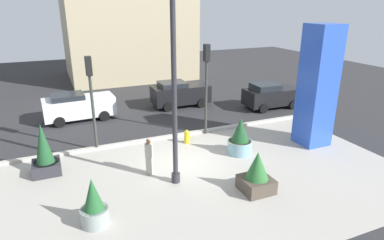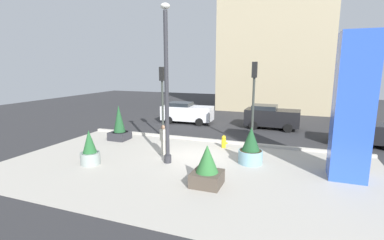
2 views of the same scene
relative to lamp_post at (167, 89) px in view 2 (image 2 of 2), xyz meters
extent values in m
plane|color=#2D2D30|center=(1.04, 5.50, -3.70)|extent=(60.00, 60.00, 0.00)
cube|color=#ADA89E|center=(1.04, -0.50, -3.70)|extent=(18.00, 10.00, 0.02)
cube|color=#B7B2A8|center=(1.04, 4.62, -3.62)|extent=(18.00, 0.24, 0.16)
cylinder|color=#2D2D33|center=(0.00, 0.00, -3.50)|extent=(0.36, 0.36, 0.40)
cylinder|color=#2D2D33|center=(0.00, 0.00, -0.07)|extent=(0.20, 0.20, 7.26)
ellipsoid|color=silver|center=(0.00, 0.00, 3.74)|extent=(0.44, 0.44, 0.28)
cube|color=blue|center=(8.05, 1.00, -0.63)|extent=(1.44, 1.44, 6.14)
cube|color=#4C4238|center=(2.67, -1.91, -3.41)|extent=(1.19, 1.19, 0.58)
cylinder|color=#382819|center=(2.67, -1.91, -3.15)|extent=(1.13, 1.13, 0.04)
cone|color=#2D6B33|center=(2.67, -1.91, -2.57)|extent=(0.91, 0.91, 1.12)
cylinder|color=gray|center=(-3.47, -1.55, -3.40)|extent=(0.95, 0.95, 0.61)
cylinder|color=#382819|center=(-3.47, -1.55, -3.12)|extent=(0.88, 0.88, 0.04)
cone|color=#235B2D|center=(-3.47, -1.55, -2.53)|extent=(0.67, 0.67, 1.13)
cylinder|color=#7AA8B7|center=(3.88, 1.37, -3.37)|extent=(1.19, 1.19, 0.68)
cylinder|color=#382819|center=(3.88, 1.37, -3.05)|extent=(1.10, 1.10, 0.04)
cone|color=#1E4C28|center=(3.88, 1.37, -2.44)|extent=(0.89, 0.89, 1.17)
cube|color=#2D2D33|center=(-4.91, 2.96, -3.43)|extent=(1.16, 1.16, 0.54)
cylinder|color=#382819|center=(-4.91, 2.96, -3.18)|extent=(1.10, 1.10, 0.04)
cone|color=#1E4C28|center=(-4.91, 2.96, -2.28)|extent=(0.76, 0.76, 1.77)
cylinder|color=gold|center=(1.97, 3.56, -3.43)|extent=(0.26, 0.26, 0.55)
sphere|color=gold|center=(1.97, 3.56, -3.07)|extent=(0.24, 0.24, 0.24)
cylinder|color=gold|center=(2.14, 3.56, -3.40)|extent=(0.12, 0.10, 0.10)
cylinder|color=#333833|center=(-2.54, 4.59, -1.79)|extent=(0.14, 0.14, 3.83)
cube|color=black|center=(-2.54, 4.59, 0.58)|extent=(0.28, 0.32, 0.90)
sphere|color=green|center=(-2.54, 4.76, 0.58)|extent=(0.18, 0.18, 0.18)
cylinder|color=#333833|center=(3.48, 4.41, -1.64)|extent=(0.14, 0.14, 4.12)
cube|color=black|center=(3.48, 4.41, 0.87)|extent=(0.28, 0.32, 0.90)
sphere|color=green|center=(3.48, 4.58, 1.14)|extent=(0.18, 0.18, 0.18)
cube|color=silver|center=(-2.81, 9.76, -2.84)|extent=(4.37, 1.99, 1.17)
cube|color=#1E2328|center=(-3.45, 9.73, -2.11)|extent=(2.00, 1.66, 0.30)
cylinder|color=black|center=(-1.52, 10.72, -3.38)|extent=(0.65, 0.25, 0.64)
cylinder|color=black|center=(-1.44, 8.94, -3.38)|extent=(0.65, 0.25, 0.64)
cylinder|color=black|center=(-4.18, 10.58, -3.38)|extent=(0.65, 0.25, 0.64)
cylinder|color=black|center=(-4.09, 8.80, -3.38)|extent=(0.65, 0.25, 0.64)
cube|color=black|center=(9.92, 7.09, -2.88)|extent=(3.97, 1.90, 1.09)
cube|color=#1E2328|center=(9.34, 7.11, -2.14)|extent=(1.81, 1.62, 0.40)
cylinder|color=black|center=(8.74, 8.01, -3.38)|extent=(0.65, 0.24, 0.64)
cylinder|color=black|center=(8.68, 6.24, -3.38)|extent=(0.65, 0.24, 0.64)
cube|color=black|center=(4.17, 10.02, -2.82)|extent=(4.09, 1.98, 1.22)
cube|color=#1E2328|center=(3.56, 10.04, -2.05)|extent=(1.86, 1.70, 0.32)
cylinder|color=black|center=(5.45, 10.93, -3.38)|extent=(0.65, 0.24, 0.64)
cylinder|color=black|center=(5.40, 9.05, -3.38)|extent=(0.65, 0.24, 0.64)
cylinder|color=black|center=(2.94, 11.00, -3.38)|extent=(0.65, 0.24, 0.64)
cylinder|color=black|center=(2.89, 9.12, -3.38)|extent=(0.65, 0.24, 0.64)
cube|color=#B2AD9E|center=(-0.79, 1.10, -3.29)|extent=(0.28, 0.33, 0.82)
cylinder|color=#B2AD9E|center=(-0.79, 1.10, -2.58)|extent=(0.46, 0.46, 0.61)
sphere|color=#8C664C|center=(-0.79, 1.10, -2.16)|extent=(0.22, 0.22, 0.22)
camera|label=1|loc=(-4.23, -11.50, 3.38)|focal=31.15mm
camera|label=2|loc=(5.85, -12.08, 1.04)|focal=26.14mm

